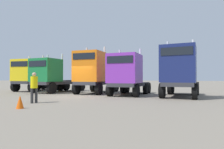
{
  "coord_description": "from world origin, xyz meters",
  "views": [
    {
      "loc": [
        9.74,
        -13.22,
        1.48
      ],
      "look_at": [
        1.71,
        4.02,
        1.82
      ],
      "focal_mm": 31.77,
      "sensor_mm": 36.0,
      "label": 1
    }
  ],
  "objects_px": {
    "traffic_cone_near": "(20,102)",
    "semi_truck_navy": "(179,71)",
    "semi_truck_purple": "(127,74)",
    "semi_truck_orange": "(93,72)",
    "semi_truck_yellow": "(32,75)",
    "semi_truck_green": "(52,75)",
    "visitor_in_hivis": "(34,85)"
  },
  "relations": [
    {
      "from": "semi_truck_purple",
      "to": "traffic_cone_near",
      "type": "bearing_deg",
      "value": -16.96
    },
    {
      "from": "semi_truck_green",
      "to": "semi_truck_orange",
      "type": "distance_m",
      "value": 4.54
    },
    {
      "from": "semi_truck_yellow",
      "to": "visitor_in_hivis",
      "type": "bearing_deg",
      "value": 40.05
    },
    {
      "from": "semi_truck_yellow",
      "to": "semi_truck_green",
      "type": "bearing_deg",
      "value": 69.55
    },
    {
      "from": "semi_truck_yellow",
      "to": "semi_truck_navy",
      "type": "bearing_deg",
      "value": 80.15
    },
    {
      "from": "semi_truck_green",
      "to": "visitor_in_hivis",
      "type": "distance_m",
      "value": 8.49
    },
    {
      "from": "semi_truck_navy",
      "to": "traffic_cone_near",
      "type": "bearing_deg",
      "value": -35.55
    },
    {
      "from": "semi_truck_navy",
      "to": "visitor_in_hivis",
      "type": "xyz_separation_m",
      "value": [
        -7.43,
        -7.15,
        -0.93
      ]
    },
    {
      "from": "semi_truck_yellow",
      "to": "semi_truck_purple",
      "type": "relative_size",
      "value": 1.1
    },
    {
      "from": "semi_truck_yellow",
      "to": "traffic_cone_near",
      "type": "distance_m",
      "value": 13.61
    },
    {
      "from": "semi_truck_orange",
      "to": "semi_truck_yellow",
      "type": "bearing_deg",
      "value": -97.6
    },
    {
      "from": "semi_truck_orange",
      "to": "traffic_cone_near",
      "type": "bearing_deg",
      "value": 3.31
    },
    {
      "from": "semi_truck_yellow",
      "to": "semi_truck_green",
      "type": "xyz_separation_m",
      "value": [
        3.65,
        -0.82,
        -0.11
      ]
    },
    {
      "from": "semi_truck_orange",
      "to": "visitor_in_hivis",
      "type": "height_order",
      "value": "semi_truck_orange"
    },
    {
      "from": "traffic_cone_near",
      "to": "semi_truck_green",
      "type": "bearing_deg",
      "value": 123.97
    },
    {
      "from": "semi_truck_navy",
      "to": "traffic_cone_near",
      "type": "distance_m",
      "value": 11.16
    },
    {
      "from": "semi_truck_purple",
      "to": "semi_truck_navy",
      "type": "xyz_separation_m",
      "value": [
        4.2,
        0.17,
        0.17
      ]
    },
    {
      "from": "semi_truck_purple",
      "to": "semi_truck_green",
      "type": "bearing_deg",
      "value": -92.46
    },
    {
      "from": "semi_truck_green",
      "to": "visitor_in_hivis",
      "type": "height_order",
      "value": "semi_truck_green"
    },
    {
      "from": "semi_truck_green",
      "to": "semi_truck_purple",
      "type": "xyz_separation_m",
      "value": [
        8.1,
        0.07,
        0.08
      ]
    },
    {
      "from": "semi_truck_purple",
      "to": "semi_truck_navy",
      "type": "distance_m",
      "value": 4.21
    },
    {
      "from": "semi_truck_purple",
      "to": "visitor_in_hivis",
      "type": "bearing_deg",
      "value": -27.74
    },
    {
      "from": "traffic_cone_near",
      "to": "semi_truck_navy",
      "type": "bearing_deg",
      "value": 54.54
    },
    {
      "from": "semi_truck_navy",
      "to": "traffic_cone_near",
      "type": "relative_size",
      "value": 9.52
    },
    {
      "from": "semi_truck_green",
      "to": "semi_truck_navy",
      "type": "relative_size",
      "value": 1.02
    },
    {
      "from": "visitor_in_hivis",
      "to": "traffic_cone_near",
      "type": "xyz_separation_m",
      "value": [
        1.02,
        -1.85,
        -0.73
      ]
    },
    {
      "from": "semi_truck_yellow",
      "to": "semi_truck_orange",
      "type": "bearing_deg",
      "value": 79.95
    },
    {
      "from": "semi_truck_orange",
      "to": "traffic_cone_near",
      "type": "relative_size",
      "value": 9.57
    },
    {
      "from": "semi_truck_green",
      "to": "traffic_cone_near",
      "type": "bearing_deg",
      "value": 33.65
    },
    {
      "from": "semi_truck_purple",
      "to": "semi_truck_navy",
      "type": "bearing_deg",
      "value": 89.39
    },
    {
      "from": "semi_truck_orange",
      "to": "semi_truck_purple",
      "type": "xyz_separation_m",
      "value": [
        3.6,
        -0.43,
        -0.2
      ]
    },
    {
      "from": "traffic_cone_near",
      "to": "semi_truck_orange",
      "type": "bearing_deg",
      "value": 98.6
    }
  ]
}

